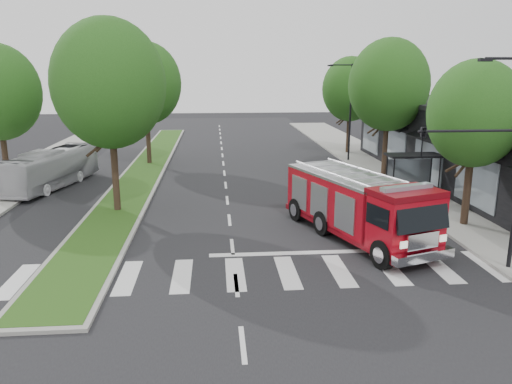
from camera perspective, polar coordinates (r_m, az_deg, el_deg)
ground at (r=21.92m, az=-2.73°, el=-6.28°), size 140.00×140.00×0.00m
sidewalk_right at (r=34.12m, az=18.08°, el=0.50°), size 5.00×80.00×0.15m
median at (r=39.65m, az=-12.41°, el=2.66°), size 3.00×50.00×0.15m
storefront_row at (r=35.67m, az=25.07°, el=4.41°), size 8.00×30.00×5.00m
bus_shelter at (r=31.56m, az=17.44°, el=3.16°), size 3.20×1.60×2.61m
tree_right_near at (r=25.73m, az=23.75°, el=8.17°), size 4.40×4.40×8.05m
tree_right_mid at (r=36.67m, az=14.94°, el=11.73°), size 5.60×5.60×9.72m
tree_right_far at (r=46.24m, az=10.72°, el=11.48°), size 5.00×5.00×8.73m
tree_median_near at (r=27.12m, az=-16.44°, el=11.76°), size 5.80×5.80×10.16m
tree_median_far at (r=40.94m, az=-12.52°, el=12.04°), size 5.60×5.60×9.72m
streetlight_right_near at (r=20.14m, az=26.09°, el=4.25°), size 4.08×0.22×8.00m
streetlight_right_far at (r=42.16m, az=10.55°, el=9.43°), size 2.11×0.20×8.00m
fire_engine at (r=23.09m, az=11.47°, el=-1.56°), size 5.50×9.47×3.15m
city_bus at (r=35.22m, az=-22.32°, el=2.50°), size 4.14×9.20×2.50m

